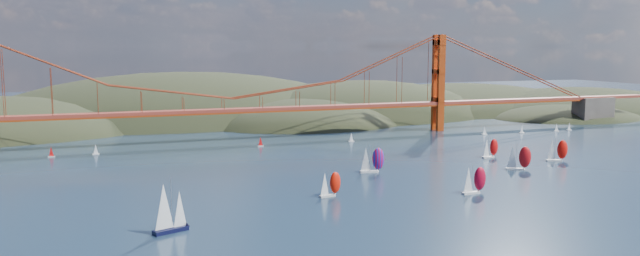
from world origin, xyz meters
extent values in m
plane|color=black|center=(0.00, 0.00, 0.00)|extent=(1200.00, 1200.00, 0.00)
ellipsoid|color=black|center=(-10.00, 300.00, -16.80)|extent=(300.00, 180.00, 96.00)
ellipsoid|color=black|center=(110.00, 270.00, -13.30)|extent=(220.00, 140.00, 76.00)
ellipsoid|color=black|center=(60.00, 240.00, -8.40)|extent=(140.00, 110.00, 48.00)
ellipsoid|color=black|center=(200.00, 290.00, -10.50)|extent=(260.00, 160.00, 60.00)
ellipsoid|color=black|center=(285.00, 250.00, -9.10)|extent=(220.00, 150.00, 52.00)
ellipsoid|color=black|center=(240.00, 210.00, -4.90)|extent=(120.00, 90.00, 28.00)
cube|color=maroon|center=(0.00, 180.00, 16.00)|extent=(440.00, 7.00, 1.60)
cube|color=#9A2B0A|center=(0.00, 180.00, 14.80)|extent=(440.00, 7.00, 0.80)
cube|color=#9A2B0A|center=(120.00, 180.00, 27.50)|extent=(4.00, 8.50, 55.00)
cube|color=#4C443D|center=(234.00, 180.00, 8.00)|extent=(24.00, 12.00, 16.00)
cube|color=maroon|center=(246.00, 180.00, 16.00)|extent=(52.00, 7.00, 1.60)
cube|color=black|center=(-49.15, 28.31, 0.56)|extent=(9.72, 5.92, 1.13)
cylinder|color=#99999E|center=(-48.72, 28.48, 7.93)|extent=(0.14, 0.14, 13.59)
cone|color=white|center=(-50.73, 27.68, 7.25)|extent=(6.84, 6.84, 11.96)
cone|color=white|center=(-46.53, 29.35, 5.89)|extent=(4.89, 4.89, 9.51)
cube|color=silver|center=(3.13, 50.58, 0.33)|extent=(5.73, 2.69, 0.66)
cylinder|color=#99999E|center=(3.40, 50.63, 4.81)|extent=(0.08, 0.08, 8.29)
cone|color=white|center=(2.16, 50.36, 4.39)|extent=(3.68, 3.68, 7.30)
ellipsoid|color=red|center=(6.10, 51.22, 4.39)|extent=(4.30, 3.20, 6.97)
cube|color=silver|center=(49.13, 38.15, 0.37)|extent=(6.25, 1.99, 0.74)
cylinder|color=#99999E|center=(49.44, 38.16, 5.38)|extent=(0.09, 0.09, 9.27)
cone|color=white|center=(48.02, 38.10, 4.91)|extent=(3.61, 3.61, 8.16)
ellipsoid|color=#A4061F|center=(52.53, 38.29, 4.91)|extent=(4.44, 2.90, 7.79)
cube|color=silver|center=(88.20, 66.67, 0.40)|extent=(6.77, 4.71, 0.80)
cylinder|color=#99999E|center=(88.50, 66.52, 5.79)|extent=(0.10, 0.10, 9.99)
cone|color=white|center=(87.14, 67.22, 5.30)|extent=(5.02, 5.02, 8.79)
ellipsoid|color=#B80D11|center=(91.46, 64.99, 5.30)|extent=(5.49, 4.74, 8.39)
cube|color=silver|center=(94.42, 93.31, 0.34)|extent=(5.88, 2.33, 0.69)
cylinder|color=#99999E|center=(94.70, 93.34, 4.98)|extent=(0.09, 0.09, 8.58)
cone|color=white|center=(93.40, 93.17, 4.55)|extent=(3.59, 3.59, 7.55)
ellipsoid|color=red|center=(97.54, 93.72, 4.55)|extent=(4.30, 3.02, 7.21)
cube|color=white|center=(115.67, 76.69, 0.38)|extent=(6.60, 3.43, 0.76)
cylinder|color=#99999E|center=(115.97, 76.60, 5.53)|extent=(0.10, 0.10, 9.54)
cone|color=white|center=(114.57, 77.00, 5.06)|extent=(4.39, 4.39, 8.39)
ellipsoid|color=red|center=(119.03, 75.75, 5.06)|extent=(5.04, 3.90, 8.01)
cube|color=white|center=(31.94, 81.71, 0.40)|extent=(6.97, 3.20, 0.81)
cylinder|color=#99999E|center=(32.27, 81.64, 5.86)|extent=(0.10, 0.10, 10.10)
cone|color=white|center=(30.75, 81.96, 5.35)|extent=(4.45, 4.45, 8.89)
ellipsoid|color=red|center=(35.56, 80.97, 5.35)|extent=(5.21, 3.85, 8.48)
cube|color=silver|center=(-85.35, 160.04, 0.25)|extent=(3.00, 1.00, 0.50)
cone|color=red|center=(-85.35, 160.04, 2.60)|extent=(2.00, 2.00, 4.20)
cube|color=silver|center=(-66.92, 160.27, 0.25)|extent=(3.00, 1.00, 0.50)
cone|color=white|center=(-66.92, 160.27, 2.60)|extent=(2.00, 2.00, 4.20)
cube|color=silver|center=(135.05, 154.92, 0.25)|extent=(3.00, 1.00, 0.50)
cone|color=white|center=(135.05, 154.92, 2.60)|extent=(2.00, 2.00, 4.20)
cube|color=silver|center=(158.16, 152.76, 0.25)|extent=(3.00, 1.00, 0.50)
cone|color=white|center=(158.16, 152.76, 2.60)|extent=(2.00, 2.00, 4.20)
cube|color=silver|center=(181.71, 152.21, 0.25)|extent=(3.00, 1.00, 0.50)
cone|color=white|center=(181.71, 152.21, 2.60)|extent=(2.00, 2.00, 4.20)
cube|color=silver|center=(191.67, 153.25, 0.25)|extent=(3.00, 1.00, 0.50)
cone|color=white|center=(191.67, 153.25, 2.60)|extent=(2.00, 2.00, 4.20)
cube|color=silver|center=(56.01, 156.26, 0.25)|extent=(3.00, 1.00, 0.50)
cone|color=white|center=(56.01, 156.26, 2.60)|extent=(2.00, 2.00, 4.20)
cube|color=silver|center=(8.62, 157.50, 0.25)|extent=(3.00, 1.00, 0.50)
cone|color=red|center=(8.62, 157.50, 2.60)|extent=(2.00, 2.00, 4.20)
camera|label=1|loc=(-66.37, -133.85, 48.35)|focal=35.00mm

